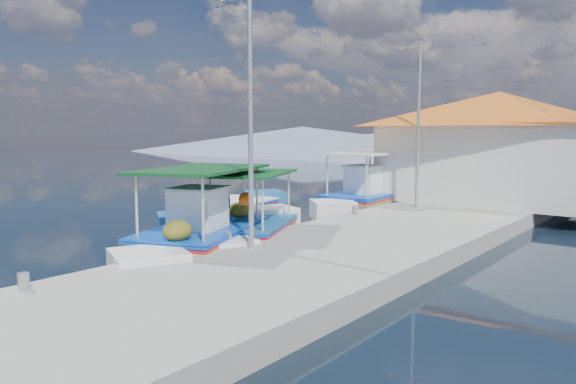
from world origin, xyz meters
The scene contains 10 objects.
ground centered at (0.00, 0.00, 0.00)m, with size 160.00×160.00×0.00m, color black.
quay centered at (5.90, 6.00, 0.25)m, with size 5.00×44.00×0.50m, color gray.
bollards centered at (3.80, 5.25, 0.65)m, with size 0.20×17.20×0.30m.
main_caique centered at (2.55, 2.43, 0.49)m, with size 4.14×7.23×2.57m.
caique_green_canopy centered at (2.78, 4.13, 0.35)m, with size 3.53×5.69×2.35m.
caique_blue_hull centered at (-0.15, 5.95, 0.34)m, with size 2.89×6.88×1.24m.
caique_far centered at (1.97, 12.04, 0.50)m, with size 2.42×7.72×2.70m.
harbor_building centered at (6.20, 15.00, 2.78)m, with size 10.49×10.49×4.40m.
lamp_post_near centered at (4.51, 2.00, 3.85)m, with size 1.21×0.14×6.00m.
lamp_post_far centered at (4.51, 11.00, 3.85)m, with size 1.21×0.14×6.00m.
Camera 1 is at (13.04, -7.10, 3.23)m, focal length 32.90 mm.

